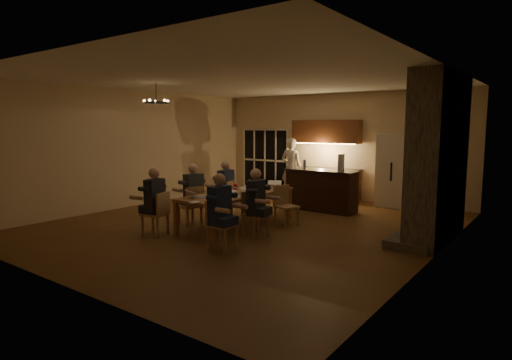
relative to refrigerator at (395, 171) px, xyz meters
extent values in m
plane|color=brown|center=(-1.90, -4.15, -1.00)|extent=(9.00, 9.00, 0.00)
cube|color=beige|center=(-1.90, 0.37, 0.60)|extent=(8.00, 0.04, 3.20)
cube|color=beige|center=(-5.92, -4.15, 0.60)|extent=(0.04, 9.00, 3.20)
cube|color=beige|center=(2.12, -4.15, 0.60)|extent=(0.04, 9.00, 3.20)
cube|color=white|center=(-1.90, -4.15, 2.22)|extent=(8.00, 9.00, 0.04)
cube|color=black|center=(-4.60, 0.32, 0.05)|extent=(1.86, 0.08, 2.10)
cube|color=slate|center=(1.80, -2.95, 0.60)|extent=(0.58, 2.50, 3.20)
cube|color=#EEE0C7|center=(0.00, 0.00, 0.00)|extent=(0.90, 0.68, 2.00)
cube|color=#B07246|center=(-2.02, -4.39, -0.62)|extent=(1.10, 2.90, 0.75)
cube|color=black|center=(-1.36, -1.72, -0.46)|extent=(1.93, 0.70, 1.08)
imported|color=white|center=(-3.06, -0.47, -0.07)|extent=(0.72, 0.51, 1.86)
torus|color=black|center=(-3.92, -5.00, 1.75)|extent=(0.59, 0.59, 0.03)
cylinder|color=silver|center=(-2.02, -4.89, -0.20)|extent=(0.07, 0.07, 0.10)
cylinder|color=silver|center=(-1.94, -3.77, -0.20)|extent=(0.08, 0.08, 0.10)
cylinder|color=silver|center=(-2.37, -3.58, -0.20)|extent=(0.07, 0.07, 0.10)
cylinder|color=red|center=(-1.63, -5.63, -0.19)|extent=(0.09, 0.09, 0.12)
cylinder|color=red|center=(-2.39, -4.03, -0.19)|extent=(0.09, 0.09, 0.12)
cylinder|color=#B2B2B7|center=(-1.97, -5.07, -0.19)|extent=(0.07, 0.07, 0.12)
cylinder|color=#3F0F0C|center=(-2.12, -3.05, -0.19)|extent=(0.07, 0.07, 0.12)
cylinder|color=silver|center=(-1.69, -4.88, -0.24)|extent=(0.27, 0.27, 0.02)
cylinder|color=silver|center=(-2.28, -5.22, -0.24)|extent=(0.24, 0.24, 0.02)
cylinder|color=silver|center=(-1.55, -3.61, -0.24)|extent=(0.24, 0.24, 0.02)
cube|color=white|center=(-1.91, -5.85, -0.24)|extent=(0.17, 0.22, 0.01)
cylinder|color=#99999E|center=(-1.86, -1.74, 0.20)|extent=(0.07, 0.07, 0.24)
cube|color=silver|center=(-0.82, -1.72, 0.30)|extent=(0.16, 0.16, 0.43)
camera|label=1|loc=(3.83, -11.67, 1.21)|focal=30.00mm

